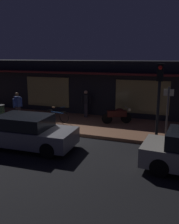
{
  "coord_description": "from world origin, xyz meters",
  "views": [
    {
      "loc": [
        5.3,
        -9.64,
        3.89
      ],
      "look_at": [
        0.82,
        2.4,
        0.95
      ],
      "focal_mm": 39.26,
      "sensor_mm": 36.0,
      "label": 1
    }
  ],
  "objects_px": {
    "sign_post": "(168,110)",
    "traffic_light_pole": "(159,92)",
    "motorcycle": "(117,115)",
    "bicycle_parked": "(57,116)",
    "person_bystander": "(86,103)",
    "parked_car_near": "(27,132)",
    "trash_bin": "(1,113)",
    "person_photographer": "(18,106)"
  },
  "relations": [
    {
      "from": "person_bystander",
      "to": "parked_car_near",
      "type": "xyz_separation_m",
      "value": [
        -0.6,
        -5.48,
        -0.32
      ]
    },
    {
      "from": "motorcycle",
      "to": "parked_car_near",
      "type": "height_order",
      "value": "parked_car_near"
    },
    {
      "from": "sign_post",
      "to": "parked_car_near",
      "type": "relative_size",
      "value": 0.58
    },
    {
      "from": "traffic_light_pole",
      "to": "parked_car_near",
      "type": "height_order",
      "value": "traffic_light_pole"
    },
    {
      "from": "person_bystander",
      "to": "bicycle_parked",
      "type": "bearing_deg",
      "value": -124.46
    },
    {
      "from": "person_bystander",
      "to": "sign_post",
      "type": "xyz_separation_m",
      "value": [
        4.99,
        -2.58,
        0.48
      ]
    },
    {
      "from": "motorcycle",
      "to": "parked_car_near",
      "type": "distance_m",
      "value": 5.43
    },
    {
      "from": "bicycle_parked",
      "to": "person_bystander",
      "type": "distance_m",
      "value": 2.1
    },
    {
      "from": "bicycle_parked",
      "to": "person_bystander",
      "type": "height_order",
      "value": "person_bystander"
    },
    {
      "from": "motorcycle",
      "to": "traffic_light_pole",
      "type": "bearing_deg",
      "value": -49.78
    },
    {
      "from": "person_bystander",
      "to": "traffic_light_pole",
      "type": "distance_m",
      "value": 6.12
    },
    {
      "from": "person_bystander",
      "to": "sign_post",
      "type": "bearing_deg",
      "value": -27.31
    },
    {
      "from": "sign_post",
      "to": "motorcycle",
      "type": "bearing_deg",
      "value": 147.92
    },
    {
      "from": "traffic_light_pole",
      "to": "sign_post",
      "type": "bearing_deg",
      "value": 73.52
    },
    {
      "from": "motorcycle",
      "to": "sign_post",
      "type": "distance_m",
      "value": 3.36
    },
    {
      "from": "motorcycle",
      "to": "parked_car_near",
      "type": "relative_size",
      "value": 0.38
    },
    {
      "from": "motorcycle",
      "to": "trash_bin",
      "type": "distance_m",
      "value": 6.87
    },
    {
      "from": "traffic_light_pole",
      "to": "parked_car_near",
      "type": "relative_size",
      "value": 0.86
    },
    {
      "from": "motorcycle",
      "to": "sign_post",
      "type": "height_order",
      "value": "sign_post"
    },
    {
      "from": "sign_post",
      "to": "traffic_light_pole",
      "type": "distance_m",
      "value": 1.53
    },
    {
      "from": "person_photographer",
      "to": "trash_bin",
      "type": "distance_m",
      "value": 1.11
    },
    {
      "from": "person_photographer",
      "to": "trash_bin",
      "type": "height_order",
      "value": "person_photographer"
    },
    {
      "from": "trash_bin",
      "to": "person_bystander",
      "type": "bearing_deg",
      "value": 30.2
    },
    {
      "from": "parked_car_near",
      "to": "sign_post",
      "type": "bearing_deg",
      "value": 27.47
    },
    {
      "from": "person_photographer",
      "to": "parked_car_near",
      "type": "xyz_separation_m",
      "value": [
        2.85,
        -3.26,
        -0.32
      ]
    },
    {
      "from": "person_bystander",
      "to": "parked_car_near",
      "type": "height_order",
      "value": "person_bystander"
    },
    {
      "from": "motorcycle",
      "to": "person_bystander",
      "type": "bearing_deg",
      "value": 159.19
    },
    {
      "from": "bicycle_parked",
      "to": "sign_post",
      "type": "height_order",
      "value": "sign_post"
    },
    {
      "from": "person_photographer",
      "to": "trash_bin",
      "type": "bearing_deg",
      "value": -160.1
    },
    {
      "from": "motorcycle",
      "to": "traffic_light_pole",
      "type": "distance_m",
      "value": 4.17
    },
    {
      "from": "motorcycle",
      "to": "person_bystander",
      "type": "distance_m",
      "value": 2.42
    },
    {
      "from": "trash_bin",
      "to": "sign_post",
      "type": "bearing_deg",
      "value": -0.03
    },
    {
      "from": "traffic_light_pole",
      "to": "parked_car_near",
      "type": "distance_m",
      "value": 5.82
    },
    {
      "from": "sign_post",
      "to": "parked_car_near",
      "type": "xyz_separation_m",
      "value": [
        -5.58,
        -2.9,
        -0.81
      ]
    },
    {
      "from": "person_photographer",
      "to": "sign_post",
      "type": "height_order",
      "value": "sign_post"
    },
    {
      "from": "person_photographer",
      "to": "traffic_light_pole",
      "type": "relative_size",
      "value": 0.46
    },
    {
      "from": "person_photographer",
      "to": "person_bystander",
      "type": "height_order",
      "value": "same"
    },
    {
      "from": "person_photographer",
      "to": "traffic_light_pole",
      "type": "bearing_deg",
      "value": -10.41
    },
    {
      "from": "motorcycle",
      "to": "person_photographer",
      "type": "xyz_separation_m",
      "value": [
        -5.68,
        -1.37,
        0.38
      ]
    },
    {
      "from": "sign_post",
      "to": "trash_bin",
      "type": "xyz_separation_m",
      "value": [
        -9.4,
        0.01,
        -0.89
      ]
    },
    {
      "from": "person_photographer",
      "to": "person_bystander",
      "type": "xyz_separation_m",
      "value": [
        3.45,
        2.22,
        0.0
      ]
    },
    {
      "from": "bicycle_parked",
      "to": "person_photographer",
      "type": "distance_m",
      "value": 2.42
    }
  ]
}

